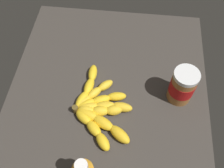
% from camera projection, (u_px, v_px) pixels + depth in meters
% --- Properties ---
extents(ground_plane, '(0.93, 0.71, 0.04)m').
position_uv_depth(ground_plane, '(106.00, 105.00, 0.92)').
color(ground_plane, '#38332D').
extents(banana_bunch, '(0.33, 0.21, 0.04)m').
position_uv_depth(banana_bunch, '(98.00, 108.00, 0.87)').
color(banana_bunch, yellow).
rests_on(banana_bunch, ground_plane).
extents(peanut_butter_jar, '(0.08, 0.08, 0.14)m').
position_uv_depth(peanut_butter_jar, '(182.00, 86.00, 0.86)').
color(peanut_butter_jar, '#9E602D').
rests_on(peanut_butter_jar, ground_plane).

